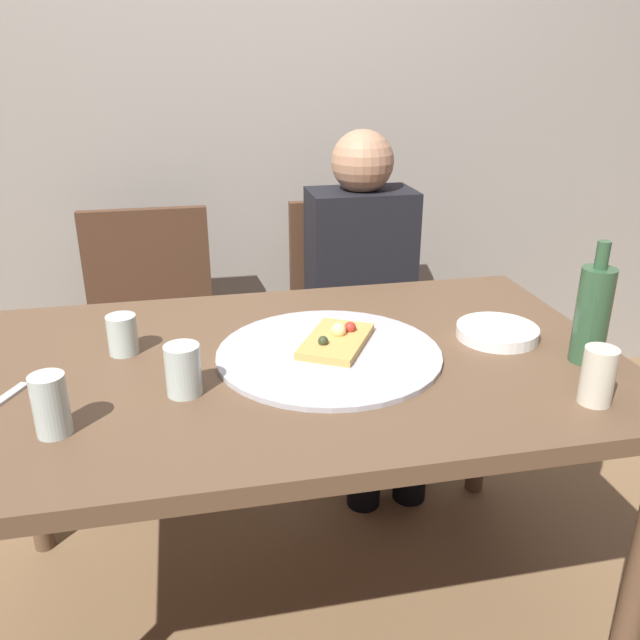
# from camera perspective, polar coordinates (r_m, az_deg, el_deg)

# --- Properties ---
(ground_plane) EXTENTS (8.00, 8.00, 0.00)m
(ground_plane) POSITION_cam_1_polar(r_m,az_deg,el_deg) (1.95, -2.37, -23.77)
(ground_plane) COLOR brown
(back_wall) EXTENTS (6.00, 0.10, 2.60)m
(back_wall) POSITION_cam_1_polar(r_m,az_deg,el_deg) (2.61, -7.78, 19.87)
(back_wall) COLOR gray
(back_wall) RESTS_ON ground_plane
(dining_table) EXTENTS (1.52, 0.91, 0.75)m
(dining_table) POSITION_cam_1_polar(r_m,az_deg,el_deg) (1.54, -2.76, -6.04)
(dining_table) COLOR brown
(dining_table) RESTS_ON ground_plane
(pizza_tray) EXTENTS (0.52, 0.52, 0.01)m
(pizza_tray) POSITION_cam_1_polar(r_m,az_deg,el_deg) (1.51, 0.78, -2.96)
(pizza_tray) COLOR #ADADB2
(pizza_tray) RESTS_ON dining_table
(pizza_slice_last) EXTENTS (0.22, 0.26, 0.05)m
(pizza_slice_last) POSITION_cam_1_polar(r_m,az_deg,el_deg) (1.54, 1.44, -1.72)
(pizza_slice_last) COLOR tan
(pizza_slice_last) RESTS_ON pizza_tray
(wine_bottle) EXTENTS (0.08, 0.08, 0.28)m
(wine_bottle) POSITION_cam_1_polar(r_m,az_deg,el_deg) (1.56, 22.62, 0.52)
(wine_bottle) COLOR #2D5133
(wine_bottle) RESTS_ON dining_table
(tumbler_near) EXTENTS (0.07, 0.07, 0.11)m
(tumbler_near) POSITION_cam_1_polar(r_m,az_deg,el_deg) (1.36, -11.81, -4.26)
(tumbler_near) COLOR #B7C6BC
(tumbler_near) RESTS_ON dining_table
(tumbler_far) EXTENTS (0.07, 0.07, 0.12)m
(tumbler_far) POSITION_cam_1_polar(r_m,az_deg,el_deg) (1.40, 23.01, -4.49)
(tumbler_far) COLOR beige
(tumbler_far) RESTS_ON dining_table
(wine_glass) EXTENTS (0.07, 0.07, 0.09)m
(wine_glass) POSITION_cam_1_polar(r_m,az_deg,el_deg) (1.58, -16.80, -1.22)
(wine_glass) COLOR #B7C6BC
(wine_glass) RESTS_ON dining_table
(short_glass) EXTENTS (0.06, 0.06, 0.12)m
(short_glass) POSITION_cam_1_polar(r_m,az_deg,el_deg) (1.29, -22.38, -6.84)
(short_glass) COLOR #B7C6BC
(short_glass) RESTS_ON dining_table
(plate_stack) EXTENTS (0.20, 0.20, 0.03)m
(plate_stack) POSITION_cam_1_polar(r_m,az_deg,el_deg) (1.66, 15.16, -1.02)
(plate_stack) COLOR white
(plate_stack) RESTS_ON dining_table
(chair_left) EXTENTS (0.44, 0.44, 0.90)m
(chair_left) POSITION_cam_1_polar(r_m,az_deg,el_deg) (2.37, -14.44, -0.45)
(chair_left) COLOR #472D1E
(chair_left) RESTS_ON ground_plane
(chair_right) EXTENTS (0.44, 0.44, 0.90)m
(chair_right) POSITION_cam_1_polar(r_m,az_deg,el_deg) (2.44, 3.02, 0.90)
(chair_right) COLOR #472D1E
(chair_right) RESTS_ON ground_plane
(guest_in_sweater) EXTENTS (0.36, 0.56, 1.17)m
(guest_in_sweater) POSITION_cam_1_polar(r_m,az_deg,el_deg) (2.26, 4.06, 2.55)
(guest_in_sweater) COLOR black
(guest_in_sweater) RESTS_ON ground_plane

